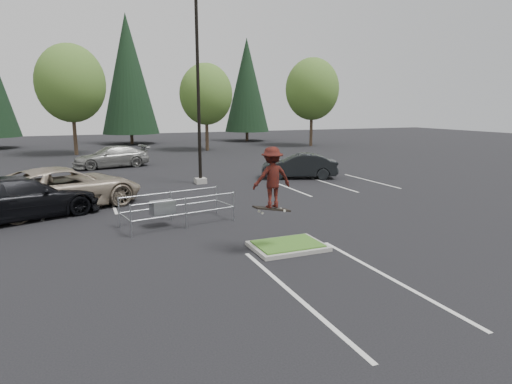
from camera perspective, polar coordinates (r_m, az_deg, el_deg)
name	(u,v)px	position (r m, az deg, el deg)	size (l,w,h in m)	color
ground	(288,248)	(13.26, 4.24, -7.46)	(120.00, 120.00, 0.00)	black
grass_median	(288,246)	(13.24, 4.25, -7.15)	(2.20, 1.60, 0.16)	gray
stall_lines	(195,209)	(18.27, -8.11, -2.28)	(22.62, 17.60, 0.01)	silver
light_pole	(199,101)	(24.01, -7.68, 11.93)	(0.70, 0.60, 10.12)	gray
decid_b	(71,86)	(41.78, -23.46, 12.85)	(5.89, 5.89, 9.64)	#38281C
decid_c	(206,96)	(42.67, -6.70, 12.57)	(5.12, 5.12, 8.38)	#38281C
decid_d	(312,91)	(47.83, 7.46, 13.20)	(5.76, 5.76, 9.43)	#38281C
conif_b	(128,74)	(52.14, -16.67, 14.80)	(6.38, 6.38, 14.50)	#38281C
conif_c	(247,85)	(54.45, -1.23, 14.04)	(5.50, 5.50, 12.50)	#38281C
cart_corral	(166,207)	(15.77, -11.86, -1.95)	(4.17, 2.15, 1.13)	#94989C
skateboarder	(272,178)	(12.27, 2.15, 1.90)	(1.16, 0.66, 1.94)	black
car_l_tan	(62,188)	(19.71, -24.46, 0.46)	(2.97, 6.45, 1.79)	gray
car_l_black	(18,198)	(18.67, -29.14, -0.71)	(2.34, 5.76, 1.67)	black
car_r_charc	(299,166)	(26.00, 5.75, 3.48)	(1.57, 4.51, 1.49)	black
car_far_silver	(112,157)	(32.18, -18.63, 4.47)	(2.12, 5.23, 1.52)	gray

